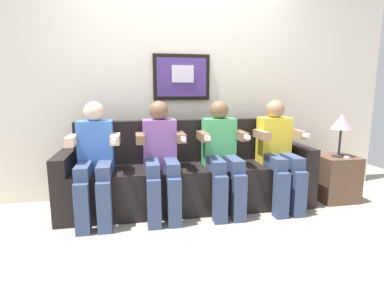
% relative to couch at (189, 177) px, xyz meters
% --- Properties ---
extents(ground_plane, '(6.46, 6.46, 0.00)m').
position_rel_couch_xyz_m(ground_plane, '(0.00, -0.33, -0.31)').
color(ground_plane, '#9E9384').
extents(back_wall_assembly, '(4.97, 0.10, 2.60)m').
position_rel_couch_xyz_m(back_wall_assembly, '(-0.00, 0.44, 0.99)').
color(back_wall_assembly, silver).
rests_on(back_wall_assembly, ground_plane).
extents(couch, '(2.57, 0.58, 0.90)m').
position_rel_couch_xyz_m(couch, '(0.00, 0.00, 0.00)').
color(couch, black).
rests_on(couch, ground_plane).
extents(person_leftmost, '(0.46, 0.56, 1.11)m').
position_rel_couch_xyz_m(person_leftmost, '(-0.91, -0.17, 0.29)').
color(person_leftmost, '#3F72CC').
rests_on(person_leftmost, ground_plane).
extents(person_left_center, '(0.46, 0.56, 1.11)m').
position_rel_couch_xyz_m(person_left_center, '(-0.30, -0.17, 0.29)').
color(person_left_center, '#8C59A5').
rests_on(person_left_center, ground_plane).
extents(person_right_center, '(0.46, 0.56, 1.11)m').
position_rel_couch_xyz_m(person_right_center, '(0.30, -0.17, 0.29)').
color(person_right_center, '#4CB266').
rests_on(person_right_center, ground_plane).
extents(person_rightmost, '(0.46, 0.56, 1.11)m').
position_rel_couch_xyz_m(person_rightmost, '(0.91, -0.17, 0.29)').
color(person_rightmost, yellow).
rests_on(person_rightmost, ground_plane).
extents(side_table_right, '(0.40, 0.40, 0.50)m').
position_rel_couch_xyz_m(side_table_right, '(1.63, -0.11, -0.06)').
color(side_table_right, brown).
rests_on(side_table_right, ground_plane).
extents(table_lamp, '(0.22, 0.22, 0.46)m').
position_rel_couch_xyz_m(table_lamp, '(1.63, -0.14, 0.55)').
color(table_lamp, '#333338').
rests_on(table_lamp, side_table_right).
extents(spare_remote_on_table, '(0.04, 0.13, 0.02)m').
position_rel_couch_xyz_m(spare_remote_on_table, '(1.66, -0.20, 0.20)').
color(spare_remote_on_table, white).
rests_on(spare_remote_on_table, side_table_right).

